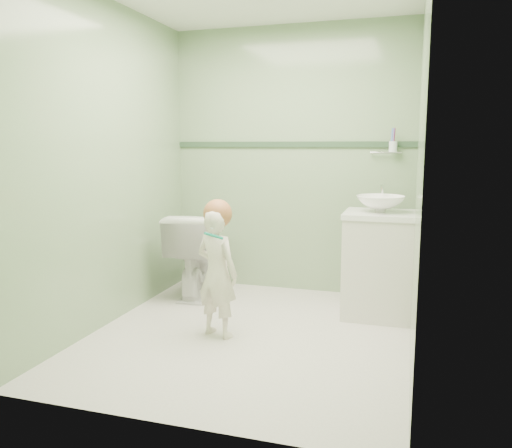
% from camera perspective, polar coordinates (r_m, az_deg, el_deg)
% --- Properties ---
extents(ground, '(2.50, 2.50, 0.00)m').
position_cam_1_polar(ground, '(3.74, -0.68, -12.25)').
color(ground, beige).
rests_on(ground, ground).
extents(room_shell, '(2.50, 2.54, 2.40)m').
position_cam_1_polar(room_shell, '(3.49, -0.72, 6.47)').
color(room_shell, '#86AA79').
rests_on(room_shell, ground).
extents(trim_stripe, '(2.20, 0.02, 0.05)m').
position_cam_1_polar(trim_stripe, '(4.68, 3.91, 8.88)').
color(trim_stripe, '#2E4831').
rests_on(trim_stripe, room_shell).
extents(vanity, '(0.52, 0.50, 0.80)m').
position_cam_1_polar(vanity, '(4.14, 13.51, -4.60)').
color(vanity, silver).
rests_on(vanity, ground).
extents(counter, '(0.54, 0.52, 0.04)m').
position_cam_1_polar(counter, '(4.06, 13.72, 1.03)').
color(counter, white).
rests_on(counter, vanity).
extents(basin, '(0.37, 0.37, 0.13)m').
position_cam_1_polar(basin, '(4.05, 13.76, 2.21)').
color(basin, white).
rests_on(basin, counter).
extents(faucet, '(0.03, 0.13, 0.18)m').
position_cam_1_polar(faucet, '(4.23, 13.94, 3.55)').
color(faucet, silver).
rests_on(faucet, counter).
extents(cup_holder, '(0.26, 0.07, 0.21)m').
position_cam_1_polar(cup_holder, '(4.51, 14.99, 8.36)').
color(cup_holder, silver).
rests_on(cup_holder, room_shell).
extents(toilet, '(0.48, 0.77, 0.75)m').
position_cam_1_polar(toilet, '(4.60, -6.50, -3.38)').
color(toilet, white).
rests_on(toilet, ground).
extents(toddler, '(0.38, 0.31, 0.91)m').
position_cam_1_polar(toddler, '(3.60, -4.38, -5.51)').
color(toddler, beige).
rests_on(toddler, ground).
extents(hair_cap, '(0.20, 0.20, 0.20)m').
position_cam_1_polar(hair_cap, '(3.54, -4.31, 1.17)').
color(hair_cap, '#A06037').
rests_on(hair_cap, toddler).
extents(teal_toothbrush, '(0.11, 0.14, 0.08)m').
position_cam_1_polar(teal_toothbrush, '(3.39, -4.78, -1.23)').
color(teal_toothbrush, '#118870').
rests_on(teal_toothbrush, toddler).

